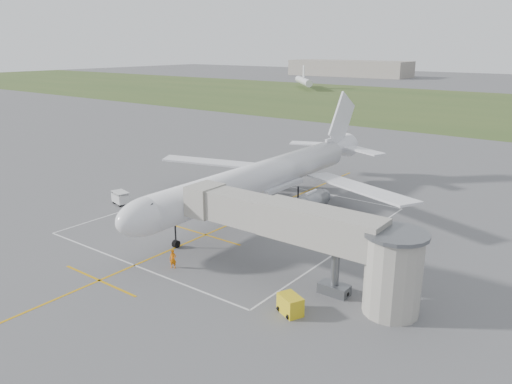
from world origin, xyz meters
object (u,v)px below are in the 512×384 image
Objects in this scene: gpu_unit at (290,305)px; ramp_worker_wing at (236,189)px; airliner at (263,177)px; ramp_worker_nose at (173,259)px; baggage_cart at (121,198)px; jet_bridge at (313,236)px.

gpu_unit is 1.26× the size of ramp_worker_wing.
ramp_worker_nose is at bearing -79.83° from airliner.
ramp_worker_wing is (9.70, 12.26, 0.06)m from baggage_cart.
jet_bridge is at bearing -4.26° from ramp_worker_nose.
baggage_cart is 1.46× the size of ramp_worker_wing.
airliner reaches higher than jet_bridge.
airliner reaches higher than ramp_worker_nose.
jet_bridge is 6.44m from gpu_unit.
ramp_worker_nose is at bearing -159.35° from jet_bridge.
gpu_unit is at bearing -48.80° from airliner.
airliner is 21.22m from jet_bridge.
ramp_worker_wing is (-6.72, 2.90, -3.43)m from airliner.
baggage_cart is 1.53× the size of ramp_worker_nose.
baggage_cart is 15.63m from ramp_worker_wing.
jet_bridge reaches higher than gpu_unit.
airliner is at bearing 43.35° from baggage_cart.
ramp_worker_wing is at bearing 156.64° from airliner.
baggage_cart is (-33.22, 9.83, 0.14)m from gpu_unit.
jet_bridge is 9.71× the size of gpu_unit.
ramp_worker_nose is at bearing 161.54° from ramp_worker_wing.
airliner reaches higher than baggage_cart.
gpu_unit is 13.41m from ramp_worker_nose.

